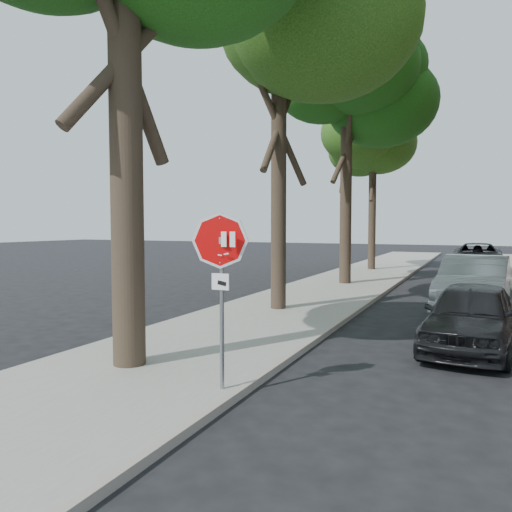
{
  "coord_description": "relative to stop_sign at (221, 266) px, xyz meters",
  "views": [
    {
      "loc": [
        2.74,
        -6.4,
        2.55
      ],
      "look_at": [
        -0.52,
        0.83,
        2.05
      ],
      "focal_mm": 35.0,
      "sensor_mm": 36.0,
      "label": 1
    }
  ],
  "objects": [
    {
      "name": "ground",
      "position": [
        0.7,
        0.03,
        -1.95
      ],
      "size": [
        120.0,
        120.0,
        0.0
      ],
      "primitive_type": "plane",
      "color": "black",
      "rests_on": "ground"
    },
    {
      "name": "sidewalk_left",
      "position": [
        -1.8,
        12.03,
        -1.89
      ],
      "size": [
        4.0,
        55.0,
        0.12
      ],
      "primitive_type": "cube",
      "color": "gray",
      "rests_on": "ground"
    },
    {
      "name": "curb_left",
      "position": [
        0.25,
        12.03,
        -1.88
      ],
      "size": [
        0.12,
        55.0,
        0.13
      ],
      "primitive_type": "cube",
      "color": "#9E9384",
      "rests_on": "ground"
    },
    {
      "name": "stop_sign",
      "position": [
        0.0,
        0.0,
        0.0
      ],
      "size": [
        0.76,
        0.34,
        2.61
      ],
      "color": "gray",
      "rests_on": "sidewalk_left"
    },
    {
      "name": "tree_mid_a",
      "position": [
        -1.92,
        7.14,
        5.66
      ],
      "size": [
        5.59,
        5.19,
        9.84
      ],
      "color": "black",
      "rests_on": "sidewalk_left"
    },
    {
      "name": "tree_mid_b",
      "position": [
        -1.72,
        14.15,
        6.05
      ],
      "size": [
        5.88,
        5.46,
        10.36
      ],
      "color": "black",
      "rests_on": "sidewalk_left"
    },
    {
      "name": "tree_far",
      "position": [
        -2.02,
        21.14,
        5.26
      ],
      "size": [
        5.29,
        4.91,
        9.33
      ],
      "color": "black",
      "rests_on": "sidewalk_left"
    },
    {
      "name": "car_a",
      "position": [
        3.3,
        4.54,
        -1.25
      ],
      "size": [
        2.02,
        4.21,
        1.39
      ],
      "primitive_type": "imported",
      "rotation": [
        0.0,
        0.0,
        -0.09
      ],
      "color": "black",
      "rests_on": "ground"
    },
    {
      "name": "car_b",
      "position": [
        3.3,
        9.37,
        -1.13
      ],
      "size": [
        2.11,
        5.1,
        1.64
      ],
      "primitive_type": "imported",
      "rotation": [
        0.0,
        0.0,
        -0.08
      ],
      "color": "#B2B4BB",
      "rests_on": "ground"
    },
    {
      "name": "car_d",
      "position": [
        3.3,
        22.92,
        -1.17
      ],
      "size": [
        2.67,
        5.65,
        1.56
      ],
      "primitive_type": "imported",
      "rotation": [
        0.0,
        0.0,
        0.01
      ],
      "color": "black",
      "rests_on": "ground"
    }
  ]
}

